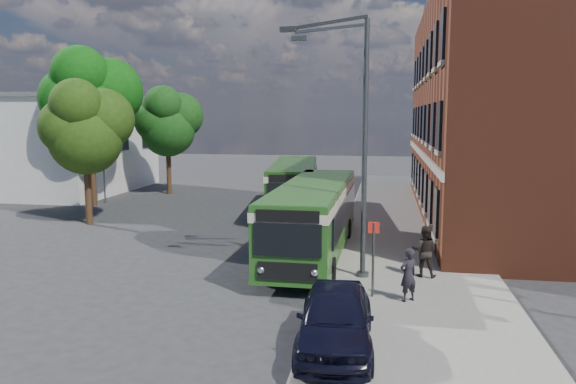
% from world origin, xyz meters
% --- Properties ---
extents(ground, '(120.00, 120.00, 0.00)m').
position_xyz_m(ground, '(0.00, 0.00, 0.00)').
color(ground, '#2C2C2F').
rests_on(ground, ground).
extents(pavement, '(6.00, 48.00, 0.15)m').
position_xyz_m(pavement, '(7.00, 8.00, 0.07)').
color(pavement, gray).
rests_on(pavement, ground).
extents(kerb_line, '(0.12, 48.00, 0.01)m').
position_xyz_m(kerb_line, '(3.95, 8.00, 0.01)').
color(kerb_line, beige).
rests_on(kerb_line, ground).
extents(brick_office, '(12.10, 26.00, 14.20)m').
position_xyz_m(brick_office, '(14.00, 12.00, 6.97)').
color(brick_office, maroon).
rests_on(brick_office, ground).
extents(white_building, '(9.40, 13.40, 7.30)m').
position_xyz_m(white_building, '(-18.00, 18.00, 3.66)').
color(white_building, silver).
rests_on(white_building, ground).
extents(flagpole, '(0.95, 0.10, 9.00)m').
position_xyz_m(flagpole, '(-12.45, 13.00, 4.94)').
color(flagpole, '#3C3F42').
rests_on(flagpole, ground).
extents(street_lamp, '(2.96, 2.38, 9.00)m').
position_xyz_m(street_lamp, '(4.84, -2.00, 4.79)').
color(street_lamp, '#3C3F42').
rests_on(street_lamp, ground).
extents(bus_stop_sign, '(0.35, 0.08, 2.52)m').
position_xyz_m(bus_stop_sign, '(5.60, -4.20, 1.51)').
color(bus_stop_sign, '#3C3F42').
rests_on(bus_stop_sign, ground).
extents(bus_front, '(2.76, 12.09, 3.02)m').
position_xyz_m(bus_front, '(3.03, 1.32, 1.83)').
color(bus_front, '#295D1E').
rests_on(bus_front, ground).
extents(bus_rear, '(3.81, 11.44, 3.02)m').
position_xyz_m(bus_rear, '(0.60, 11.26, 1.83)').
color(bus_rear, '#204F17').
rests_on(bus_rear, ground).
extents(parked_car, '(2.03, 4.57, 1.53)m').
position_xyz_m(parked_car, '(4.80, -8.36, 0.91)').
color(parked_car, black).
rests_on(parked_car, pavement).
extents(pedestrian_a, '(0.72, 0.69, 1.65)m').
position_xyz_m(pedestrian_a, '(6.67, -4.46, 0.98)').
color(pedestrian_a, black).
rests_on(pedestrian_a, pavement).
extents(pedestrian_b, '(0.97, 0.80, 1.82)m').
position_xyz_m(pedestrian_b, '(7.33, -1.65, 1.06)').
color(pedestrian_b, black).
rests_on(pedestrian_b, pavement).
extents(tree_left, '(4.55, 4.32, 7.68)m').
position_xyz_m(tree_left, '(-9.64, 5.91, 5.21)').
color(tree_left, '#382614').
rests_on(tree_left, ground).
extents(tree_mid, '(5.95, 5.66, 10.05)m').
position_xyz_m(tree_mid, '(-12.56, 11.75, 6.82)').
color(tree_mid, '#382614').
rests_on(tree_mid, ground).
extents(tree_right, '(4.70, 4.47, 7.94)m').
position_xyz_m(tree_right, '(-9.86, 17.86, 5.39)').
color(tree_right, '#382614').
rests_on(tree_right, ground).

